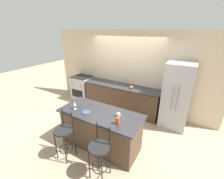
% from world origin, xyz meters
% --- Properties ---
extents(ground_plane, '(18.00, 18.00, 0.00)m').
position_xyz_m(ground_plane, '(0.00, 0.00, 0.00)').
color(ground_plane, tan).
extents(wall_back, '(6.00, 0.07, 2.70)m').
position_xyz_m(wall_back, '(0.00, 0.71, 1.35)').
color(wall_back, beige).
rests_on(wall_back, ground_plane).
extents(back_counter, '(2.68, 0.69, 0.93)m').
position_xyz_m(back_counter, '(0.00, 0.38, 0.46)').
color(back_counter, '#4C3828').
rests_on(back_counter, ground_plane).
extents(sink_faucet, '(0.02, 0.13, 0.22)m').
position_xyz_m(sink_faucet, '(0.00, 0.58, 1.06)').
color(sink_faucet, '#ADAFB5').
rests_on(sink_faucet, back_counter).
extents(kitchen_island, '(1.98, 0.87, 0.93)m').
position_xyz_m(kitchen_island, '(0.38, -1.48, 0.47)').
color(kitchen_island, '#4C3828').
rests_on(kitchen_island, ground_plane).
extents(refrigerator, '(0.73, 0.76, 1.90)m').
position_xyz_m(refrigerator, '(1.76, 0.32, 0.95)').
color(refrigerator, '#ADAFB5').
rests_on(refrigerator, ground_plane).
extents(oven_range, '(0.74, 0.68, 0.98)m').
position_xyz_m(oven_range, '(-1.76, 0.36, 0.49)').
color(oven_range, '#ADAFB5').
rests_on(oven_range, ground_plane).
extents(bar_stool_near, '(0.40, 0.40, 1.13)m').
position_xyz_m(bar_stool_near, '(-0.08, -2.18, 0.61)').
color(bar_stool_near, black).
rests_on(bar_stool_near, ground_plane).
extents(bar_stool_far, '(0.40, 0.40, 1.13)m').
position_xyz_m(bar_stool_far, '(0.85, -2.20, 0.61)').
color(bar_stool_far, black).
rests_on(bar_stool_far, ground_plane).
extents(dinner_plate, '(0.20, 0.20, 0.02)m').
position_xyz_m(dinner_plate, '(0.10, -1.64, 0.94)').
color(dinner_plate, '#425170').
rests_on(dinner_plate, kitchen_island).
extents(wine_glass, '(0.07, 0.07, 0.21)m').
position_xyz_m(wine_glass, '(-0.23, -1.66, 1.08)').
color(wine_glass, white).
rests_on(wine_glass, kitchen_island).
extents(coffee_mug, '(0.11, 0.08, 0.09)m').
position_xyz_m(coffee_mug, '(0.83, -1.43, 0.98)').
color(coffee_mug, white).
rests_on(coffee_mug, kitchen_island).
extents(tumbler_cup, '(0.08, 0.08, 0.15)m').
position_xyz_m(tumbler_cup, '(0.94, -1.67, 1.01)').
color(tumbler_cup, red).
rests_on(tumbler_cup, kitchen_island).
extents(pumpkin_decoration, '(0.11, 0.11, 0.11)m').
position_xyz_m(pumpkin_decoration, '(0.40, 0.27, 0.97)').
color(pumpkin_decoration, orange).
rests_on(pumpkin_decoration, back_counter).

